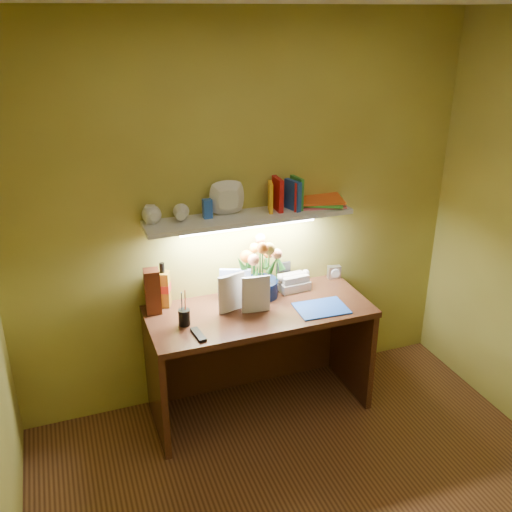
{
  "coord_description": "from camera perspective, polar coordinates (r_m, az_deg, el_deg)",
  "views": [
    {
      "loc": [
        -1.1,
        -1.74,
        2.47
      ],
      "look_at": [
        0.03,
        1.35,
        1.05
      ],
      "focal_mm": 40.0,
      "sensor_mm": 36.0,
      "label": 1
    }
  ],
  "objects": [
    {
      "name": "whisky_box",
      "position": [
        3.53,
        -10.31,
        -3.5
      ],
      "size": [
        0.1,
        0.1,
        0.29
      ],
      "primitive_type": "cube",
      "rotation": [
        0.0,
        0.0,
        -0.09
      ],
      "color": "#52220F",
      "rests_on": "desk"
    },
    {
      "name": "wall_shelf",
      "position": [
        3.51,
        -0.29,
        4.53
      ],
      "size": [
        1.33,
        0.35,
        0.24
      ],
      "color": "silver",
      "rests_on": "ground"
    },
    {
      "name": "blue_folder",
      "position": [
        3.6,
        6.55,
        -5.21
      ],
      "size": [
        0.33,
        0.25,
        0.01
      ],
      "primitive_type": "cube",
      "rotation": [
        0.0,
        0.0,
        -0.04
      ],
      "color": "blue",
      "rests_on": "desk"
    },
    {
      "name": "flower_bouquet",
      "position": [
        3.66,
        0.54,
        -1.25
      ],
      "size": [
        0.3,
        0.3,
        0.39
      ],
      "primitive_type": null,
      "rotation": [
        0.0,
        0.0,
        0.23
      ],
      "color": "#081538",
      "rests_on": "desk"
    },
    {
      "name": "desk_clock",
      "position": [
        4.0,
        7.81,
        -1.59
      ],
      "size": [
        0.09,
        0.06,
        0.09
      ],
      "primitive_type": "cube",
      "rotation": [
        0.0,
        0.0,
        -0.16
      ],
      "color": "silver",
      "rests_on": "desk"
    },
    {
      "name": "telephone",
      "position": [
        3.81,
        3.71,
        -2.45
      ],
      "size": [
        0.21,
        0.16,
        0.12
      ],
      "primitive_type": null,
      "rotation": [
        0.0,
        0.0,
        0.07
      ],
      "color": "beige",
      "rests_on": "desk"
    },
    {
      "name": "tv_remote",
      "position": [
        3.31,
        -5.78,
        -7.81
      ],
      "size": [
        0.06,
        0.16,
        0.02
      ],
      "primitive_type": "cube",
      "rotation": [
        0.0,
        0.0,
        0.11
      ],
      "color": "black",
      "rests_on": "desk"
    },
    {
      "name": "desk_book_b",
      "position": [
        3.48,
        -1.43,
        -4.0
      ],
      "size": [
        0.18,
        0.05,
        0.24
      ],
      "primitive_type": "imported",
      "rotation": [
        0.0,
        0.0,
        -0.16
      ],
      "color": "silver",
      "rests_on": "desk"
    },
    {
      "name": "whisky_bottle",
      "position": [
        3.6,
        -9.26,
        -2.84
      ],
      "size": [
        0.1,
        0.1,
        0.29
      ],
      "primitive_type": null,
      "rotation": [
        0.0,
        0.0,
        -0.39
      ],
      "color": "#A4731B",
      "rests_on": "desk"
    },
    {
      "name": "desk",
      "position": [
        3.77,
        0.34,
        -10.31
      ],
      "size": [
        1.4,
        0.6,
        0.75
      ],
      "primitive_type": "cube",
      "color": "#391A0F",
      "rests_on": "ground"
    },
    {
      "name": "desk_book_a",
      "position": [
        3.46,
        -3.78,
        -4.08
      ],
      "size": [
        0.19,
        0.06,
        0.25
      ],
      "primitive_type": "imported",
      "rotation": [
        0.0,
        0.0,
        0.19
      ],
      "color": "silver",
      "rests_on": "desk"
    },
    {
      "name": "pen_cup",
      "position": [
        3.39,
        -7.21,
        -5.58
      ],
      "size": [
        0.09,
        0.09,
        0.17
      ],
      "primitive_type": "cylinder",
      "rotation": [
        0.0,
        0.0,
        0.36
      ],
      "color": "black",
      "rests_on": "desk"
    },
    {
      "name": "art_card",
      "position": [
        3.66,
        -2.08,
        -2.84
      ],
      "size": [
        0.2,
        0.11,
        0.2
      ],
      "primitive_type": null,
      "rotation": [
        0.0,
        0.0,
        -0.37
      ],
      "color": "white",
      "rests_on": "desk"
    }
  ]
}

